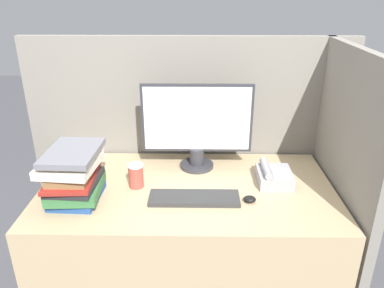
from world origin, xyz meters
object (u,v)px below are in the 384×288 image
(mouse, at_px, (250,199))
(desk_telephone, at_px, (274,176))
(keyboard, at_px, (194,198))
(book_stack, at_px, (73,175))
(coffee_cup, at_px, (136,176))
(monitor, at_px, (197,127))

(mouse, relative_size, desk_telephone, 0.30)
(keyboard, xyz_separation_m, mouse, (0.25, -0.01, 0.00))
(book_stack, bearing_deg, mouse, -0.58)
(keyboard, height_order, coffee_cup, coffee_cup)
(monitor, relative_size, keyboard, 1.39)
(monitor, relative_size, mouse, 9.97)
(monitor, height_order, book_stack, monitor)
(mouse, xyz_separation_m, book_stack, (-0.79, 0.01, 0.11))
(keyboard, relative_size, mouse, 7.18)
(monitor, relative_size, coffee_cup, 4.84)
(coffee_cup, bearing_deg, book_stack, -154.48)
(monitor, bearing_deg, keyboard, -91.66)
(monitor, bearing_deg, mouse, -55.44)
(coffee_cup, height_order, desk_telephone, coffee_cup)
(keyboard, bearing_deg, monitor, 88.34)
(keyboard, bearing_deg, desk_telephone, 23.25)
(coffee_cup, distance_m, book_stack, 0.29)
(mouse, height_order, desk_telephone, desk_telephone)
(desk_telephone, bearing_deg, keyboard, -156.75)
(book_stack, xyz_separation_m, desk_telephone, (0.93, 0.17, -0.09))
(mouse, relative_size, book_stack, 0.18)
(keyboard, xyz_separation_m, book_stack, (-0.54, -0.00, 0.11))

